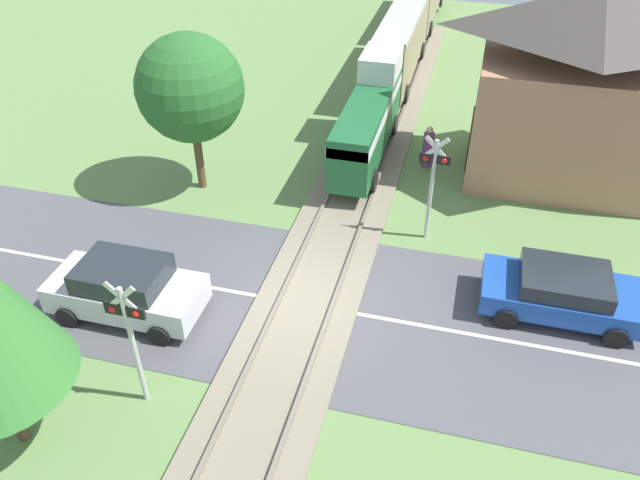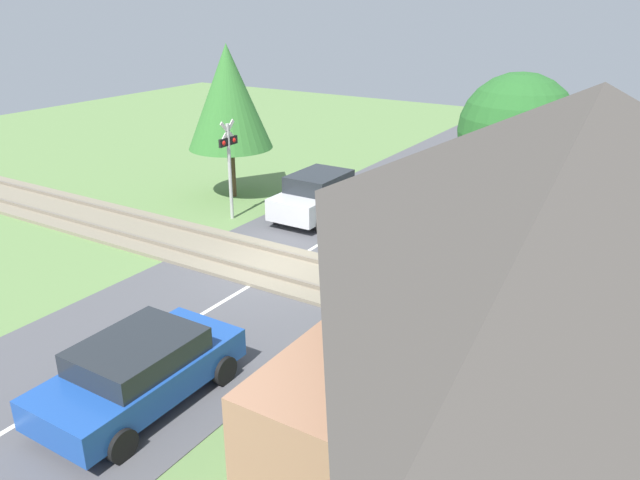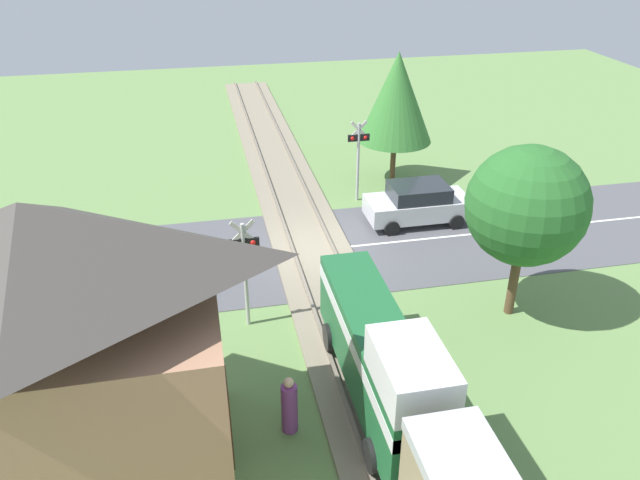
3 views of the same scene
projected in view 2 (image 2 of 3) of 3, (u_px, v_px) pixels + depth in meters
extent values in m
plane|color=#66894C|center=(279.00, 269.00, 18.00)|extent=(60.00, 60.00, 0.00)
cube|color=#515156|center=(279.00, 269.00, 18.00)|extent=(48.00, 6.40, 0.02)
cube|color=silver|center=(279.00, 268.00, 17.99)|extent=(48.00, 0.12, 0.00)
cube|color=gray|center=(279.00, 267.00, 17.98)|extent=(2.80, 48.00, 0.12)
cube|color=slate|center=(293.00, 255.00, 18.50)|extent=(0.10, 48.00, 0.12)
cube|color=slate|center=(264.00, 272.00, 17.37)|extent=(0.10, 48.00, 0.12)
cube|color=#1E6033|center=(579.00, 284.00, 13.47)|extent=(1.35, 6.67, 1.90)
cube|color=silver|center=(583.00, 261.00, 13.27)|extent=(1.37, 6.67, 0.36)
cylinder|color=black|center=(489.00, 288.00, 15.43)|extent=(0.14, 0.76, 0.76)
cylinder|color=black|center=(469.00, 311.00, 14.30)|extent=(0.14, 0.76, 0.76)
cube|color=silver|center=(319.00, 199.00, 22.01)|extent=(4.01, 1.76, 0.74)
cube|color=#23282D|center=(319.00, 181.00, 21.77)|extent=(2.20, 1.62, 0.56)
cylinder|color=black|center=(321.00, 224.00, 20.68)|extent=(0.60, 0.18, 0.60)
cylinder|color=black|center=(278.00, 215.00, 21.55)|extent=(0.60, 0.18, 0.60)
cylinder|color=black|center=(358.00, 203.00, 22.74)|extent=(0.60, 0.18, 0.60)
cylinder|color=black|center=(318.00, 196.00, 23.61)|extent=(0.60, 0.18, 0.60)
cube|color=#1E4CA8|center=(140.00, 375.00, 11.92)|extent=(4.09, 1.87, 0.61)
cube|color=#23282D|center=(137.00, 351.00, 11.72)|extent=(2.25, 1.72, 0.46)
cylinder|color=black|center=(158.00, 345.00, 13.54)|extent=(0.60, 0.18, 0.60)
cylinder|color=black|center=(224.00, 370.00, 12.61)|extent=(0.60, 0.18, 0.60)
cylinder|color=black|center=(52.00, 409.00, 11.44)|extent=(0.60, 0.18, 0.60)
cylinder|color=black|center=(122.00, 445.00, 10.52)|extent=(0.60, 0.18, 0.60)
cylinder|color=#B7B7B7|center=(230.00, 172.00, 21.49)|extent=(0.12, 0.12, 3.36)
cube|color=black|center=(228.00, 141.00, 21.10)|extent=(0.90, 0.08, 0.28)
sphere|color=red|center=(233.00, 140.00, 21.31)|extent=(0.18, 0.18, 0.18)
sphere|color=red|center=(223.00, 143.00, 20.88)|extent=(0.18, 0.18, 0.18)
cube|color=silver|center=(228.00, 131.00, 20.97)|extent=(0.72, 0.04, 0.72)
cube|color=silver|center=(228.00, 131.00, 20.97)|extent=(0.72, 0.04, 0.72)
cylinder|color=#B7B7B7|center=(354.00, 282.00, 13.28)|extent=(0.12, 0.12, 3.36)
cube|color=black|center=(355.00, 235.00, 12.88)|extent=(0.90, 0.08, 0.28)
sphere|color=red|center=(349.00, 239.00, 12.67)|extent=(0.18, 0.18, 0.18)
sphere|color=red|center=(361.00, 231.00, 13.10)|extent=(0.18, 0.18, 0.18)
cube|color=silver|center=(355.00, 219.00, 12.75)|extent=(0.72, 0.04, 0.72)
cube|color=silver|center=(355.00, 219.00, 12.75)|extent=(0.72, 0.04, 0.72)
cube|color=#AD7A5B|center=(542.00, 466.00, 7.46)|extent=(6.41, 4.22, 4.25)
pyramid|color=#47423D|center=(592.00, 164.00, 6.10)|extent=(6.93, 4.56, 1.58)
cube|color=#472D1E|center=(582.00, 402.00, 10.40)|extent=(0.06, 1.10, 2.10)
cylinder|color=#7F3D84|center=(571.00, 374.00, 11.86)|extent=(0.39, 0.39, 1.33)
sphere|color=beige|center=(577.00, 338.00, 11.58)|extent=(0.24, 0.24, 0.24)
cylinder|color=brown|center=(507.00, 214.00, 19.24)|extent=(0.28, 0.28, 2.15)
sphere|color=#286628|center=(517.00, 132.00, 18.31)|extent=(3.46, 3.46, 3.46)
cylinder|color=brown|center=(232.00, 172.00, 24.20)|extent=(0.24, 0.24, 1.94)
cone|color=#387A33|center=(228.00, 97.00, 23.14)|extent=(3.20, 3.20, 3.83)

